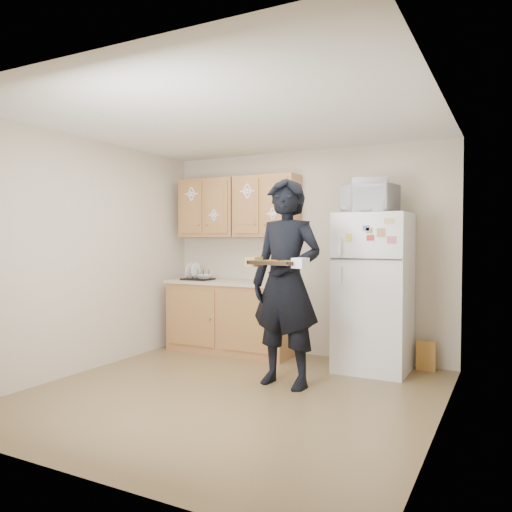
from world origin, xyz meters
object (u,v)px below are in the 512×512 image
Objects in this scene: baking_tray at (276,263)px; refrigerator at (374,292)px; person at (286,283)px; microwave at (370,199)px; dish_rack at (198,274)px.

refrigerator is at bearing 72.25° from baking_tray.
baking_tray is at bearing -76.46° from person.
person is 1.36m from microwave.
person reaches higher than refrigerator.
refrigerator is 2.26m from dish_rack.
microwave reaches higher than refrigerator.
person is 5.44× the size of dish_rack.
microwave is (0.57, 0.91, 0.85)m from person.
baking_tray is 0.81× the size of microwave.
dish_rack is (-1.68, 1.21, -0.23)m from baking_tray.
microwave reaches higher than baking_tray.
microwave is (0.53, 1.20, 0.65)m from baking_tray.
refrigerator reaches higher than baking_tray.
refrigerator is 3.89× the size of baking_tray.
dish_rack is at bearing -170.09° from microwave.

